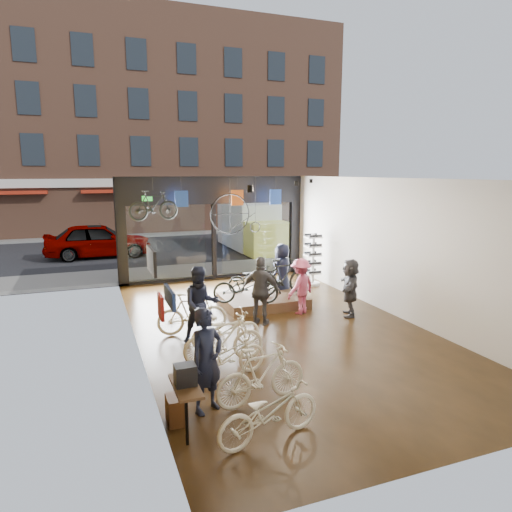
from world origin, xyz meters
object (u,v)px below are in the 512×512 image
floor_bike_2 (226,356)px  customer_4 (282,271)px  customer_1 (201,304)px  customer_2 (261,291)px  penny_farthing (238,215)px  display_bike_mid (284,277)px  customer_0 (207,360)px  floor_bike_3 (224,339)px  display_bike_left (246,287)px  display_bike_right (253,278)px  floor_bike_4 (226,329)px  floor_bike_0 (269,412)px  display_platform (263,301)px  hung_bike (153,205)px  sunglasses_rack (313,260)px  street_car (98,240)px  customer_3 (301,286)px  box_truck (254,228)px  floor_bike_5 (192,313)px  floor_bike_1 (261,375)px  customer_5 (350,287)px

floor_bike_2 → customer_4: customer_4 is taller
customer_1 → customer_2: size_ratio=1.00×
floor_bike_2 → penny_farthing: 7.52m
display_bike_mid → customer_0: customer_0 is taller
floor_bike_3 → penny_farthing: bearing=-20.2°
display_bike_left → display_bike_right: (0.63, 1.13, -0.06)m
floor_bike_4 → floor_bike_0: bearing=172.0°
customer_0 → display_platform: bearing=32.0°
floor_bike_2 → display_platform: bearing=-41.6°
floor_bike_0 → hung_bike: size_ratio=1.10×
floor_bike_2 → display_bike_mid: size_ratio=0.93×
display_platform → sunglasses_rack: 3.18m
street_car → penny_farthing: (4.40, -7.56, 1.69)m
floor_bike_2 → display_platform: size_ratio=0.71×
floor_bike_2 → customer_3: (3.17, 3.22, 0.34)m
street_car → hung_bike: hung_bike is taller
customer_0 → sunglasses_rack: bearing=23.5°
customer_0 → box_truck: bearing=38.8°
display_bike_left → customer_2: 1.02m
display_platform → customer_2: bearing=-112.9°
floor_bike_4 → customer_1: customer_1 is taller
floor_bike_2 → display_bike_right: (2.34, 4.88, 0.27)m
penny_farthing → floor_bike_3: bearing=-111.1°
floor_bike_4 → display_bike_mid: size_ratio=0.89×
street_car → customer_1: customer_1 is taller
display_bike_left → street_car: bearing=39.3°
customer_3 → customer_4: 1.79m
display_bike_mid → display_bike_right: size_ratio=1.14×
floor_bike_2 → customer_4: bearing=-46.1°
display_bike_left → sunglasses_rack: 4.02m
floor_bike_5 → customer_0: (-0.59, -3.75, 0.37)m
floor_bike_0 → customer_4: 7.99m
floor_bike_1 → customer_1: (-0.27, 3.23, 0.39)m
floor_bike_4 → floor_bike_1: bearing=175.5°
customer_2 → customer_5: size_ratio=1.12×
display_platform → display_bike_mid: 0.95m
box_truck → customer_1: 12.54m
display_bike_mid → penny_farthing: bearing=4.8°
customer_0 → penny_farthing: bearing=40.1°
box_truck → customer_1: (-5.51, -11.26, -0.29)m
floor_bike_2 → display_platform: 4.98m
display_platform → display_bike_right: (-0.11, 0.56, 0.57)m
floor_bike_1 → hung_bike: 8.08m
floor_bike_0 → customer_1: size_ratio=0.96×
box_truck → floor_bike_3: 13.74m
floor_bike_2 → floor_bike_3: floor_bike_3 is taller
floor_bike_5 → display_bike_right: (2.40, 2.20, 0.20)m
box_truck → display_bike_right: 9.06m
box_truck → penny_farthing: size_ratio=3.51×
penny_farthing → display_bike_mid: bearing=-76.9°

